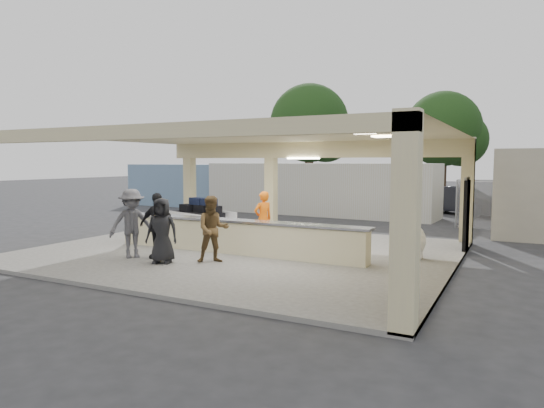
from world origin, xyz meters
The scene contains 15 objects.
ground centered at (0.00, 0.00, 0.00)m, with size 120.00×120.00×0.00m, color #2A2A2D.
pavilion centered at (0.21, 0.66, 1.35)m, with size 12.01×10.00×3.55m.
baggage_counter centered at (0.00, -0.50, 0.59)m, with size 8.20×0.58×0.98m.
luggage_cart centered at (-2.76, 1.71, 0.83)m, with size 2.69×2.16×1.37m.
drum_fan centered at (4.73, 1.05, 0.60)m, with size 0.86×0.68×0.93m.
baggage_handler centered at (0.23, 0.87, 0.97)m, with size 0.63×0.35×1.73m, color orange.
passenger_a centered at (0.21, -1.88, 0.98)m, with size 0.86×0.38×1.76m, color brown.
passenger_b centered at (-1.47, -2.10, 1.00)m, with size 1.06×0.39×1.81m, color black.
passenger_c centered at (-2.13, -2.38, 1.05)m, with size 1.23×0.43×1.90m, color #4D4C51.
passenger_d centered at (-0.93, -2.56, 0.96)m, with size 0.84×0.34×1.71m, color black.
car_dark centered at (4.64, 14.55, 0.73)m, with size 1.54×4.38×1.46m, color black.
container_white centered at (-2.14, 11.20, 1.33)m, with size 12.31×2.46×2.67m, color silver.
container_blue centered at (-10.04, 12.11, 1.29)m, with size 9.94×2.38×2.58m, color #6B8BAC.
tree_left centered at (-7.68, 24.16, 5.59)m, with size 6.60×6.30×9.00m.
tree_mid centered at (2.32, 26.16, 4.96)m, with size 6.00×5.60×8.00m.
Camera 1 is at (7.37, -12.38, 2.75)m, focal length 32.00 mm.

